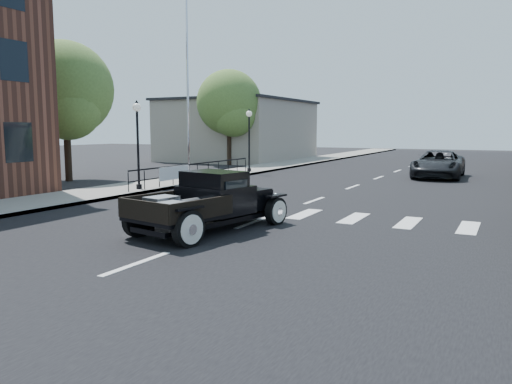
% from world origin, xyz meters
% --- Properties ---
extents(ground, '(120.00, 120.00, 0.00)m').
position_xyz_m(ground, '(0.00, 0.00, 0.00)').
color(ground, black).
rests_on(ground, ground).
extents(road, '(14.00, 80.00, 0.02)m').
position_xyz_m(road, '(0.00, 15.00, 0.01)').
color(road, black).
rests_on(road, ground).
extents(road_markings, '(12.00, 60.00, 0.06)m').
position_xyz_m(road_markings, '(0.00, 10.00, 0.00)').
color(road_markings, silver).
rests_on(road_markings, ground).
extents(sidewalk_left, '(3.00, 80.00, 0.15)m').
position_xyz_m(sidewalk_left, '(-8.50, 15.00, 0.07)').
color(sidewalk_left, gray).
rests_on(sidewalk_left, ground).
extents(low_building_left, '(10.00, 12.00, 5.00)m').
position_xyz_m(low_building_left, '(-15.00, 28.00, 2.50)').
color(low_building_left, '#A09586').
rests_on(low_building_left, ground).
extents(railing, '(0.08, 10.00, 1.00)m').
position_xyz_m(railing, '(-7.30, 10.00, 0.65)').
color(railing, black).
rests_on(railing, sidewalk_left).
extents(banner, '(0.04, 2.20, 0.60)m').
position_xyz_m(banner, '(-7.22, 8.00, 0.45)').
color(banner, silver).
rests_on(banner, sidewalk_left).
extents(lamp_post_b, '(0.36, 0.36, 3.75)m').
position_xyz_m(lamp_post_b, '(-7.60, 6.00, 2.03)').
color(lamp_post_b, black).
rests_on(lamp_post_b, sidewalk_left).
extents(lamp_post_c, '(0.36, 0.36, 3.75)m').
position_xyz_m(lamp_post_c, '(-7.60, 16.00, 2.03)').
color(lamp_post_c, black).
rests_on(lamp_post_c, sidewalk_left).
extents(flagpole, '(0.12, 0.12, 12.77)m').
position_xyz_m(flagpole, '(-9.20, 12.00, 6.53)').
color(flagpole, silver).
rests_on(flagpole, sidewalk_left).
extents(big_tree_near, '(4.88, 4.88, 7.17)m').
position_xyz_m(big_tree_near, '(-14.00, 8.00, 3.59)').
color(big_tree_near, '#4B6A2D').
rests_on(big_tree_near, ground).
extents(big_tree_far, '(4.83, 4.83, 7.09)m').
position_xyz_m(big_tree_far, '(-12.50, 22.00, 3.55)').
color(big_tree_far, '#4B6A2D').
rests_on(big_tree_far, ground).
extents(hotrod_pickup, '(3.04, 5.02, 1.62)m').
position_xyz_m(hotrod_pickup, '(-0.48, 0.44, 0.81)').
color(hotrod_pickup, black).
rests_on(hotrod_pickup, ground).
extents(second_car, '(2.63, 5.47, 1.50)m').
position_xyz_m(second_car, '(2.91, 18.56, 0.75)').
color(second_car, black).
rests_on(second_car, ground).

